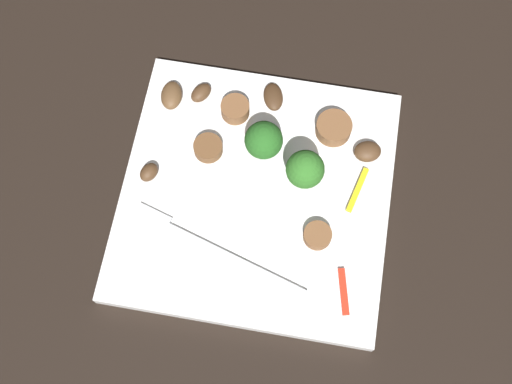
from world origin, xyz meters
The scene contains 16 objects.
ground_plane centered at (0.00, 0.00, 0.00)m, with size 1.40×1.40×0.00m, color black.
plate centered at (0.00, 0.00, 0.01)m, with size 0.26×0.26×0.01m, color white.
fork centered at (0.04, 0.06, 0.02)m, with size 0.18×0.06×0.00m.
broccoli_floret_0 centered at (0.00, -0.04, 0.04)m, with size 0.04×0.04×0.05m.
broccoli_floret_1 centered at (-0.04, -0.02, 0.05)m, with size 0.04×0.04×0.06m.
sausage_slice_0 centered at (-0.07, -0.08, 0.02)m, with size 0.04×0.04×0.02m, color brown.
sausage_slice_1 centered at (0.05, -0.04, 0.02)m, with size 0.03×0.03×0.01m, color brown.
sausage_slice_2 centered at (0.04, -0.08, 0.02)m, with size 0.03×0.03×0.02m, color brown.
sausage_slice_3 centered at (-0.06, 0.03, 0.02)m, with size 0.03×0.03×0.01m, color brown.
mushroom_0 centered at (0.10, -0.09, 0.02)m, with size 0.03×0.02×0.01m, color brown.
mushroom_1 centered at (0.11, 0.00, 0.02)m, with size 0.02×0.02×0.01m, color #4C331E.
mushroom_2 centered at (0.00, -0.10, 0.02)m, with size 0.03×0.02×0.01m, color #422B19.
mushroom_3 centered at (-0.10, -0.06, 0.02)m, with size 0.03×0.02×0.01m, color #4C331E.
mushroom_4 centered at (0.07, -0.09, 0.02)m, with size 0.02×0.02×0.01m, color #4C331E.
pepper_strip_0 centered at (-0.10, 0.08, 0.02)m, with size 0.04×0.01×0.00m, color red.
pepper_strip_1 centered at (-0.10, -0.02, 0.02)m, with size 0.05×0.01×0.00m, color yellow.
Camera 1 is at (-0.04, 0.21, 0.60)m, focal length 44.72 mm.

